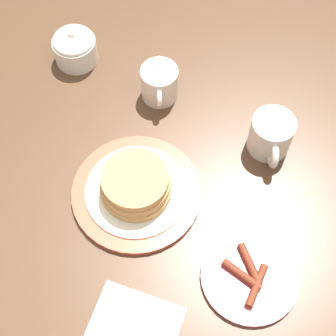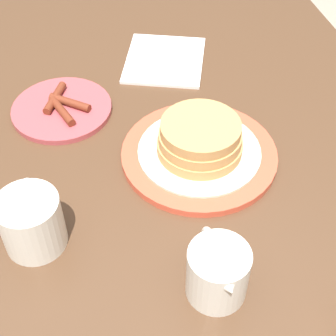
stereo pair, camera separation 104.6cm
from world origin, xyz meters
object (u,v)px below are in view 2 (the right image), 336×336
Objects in this scene: coffee_mug at (31,220)px; creamer_pitcher at (218,272)px; side_plate_bacon at (62,108)px; napkin at (165,60)px; pancake_plate at (200,146)px.

creamer_pitcher is (-0.13, -0.22, -0.00)m from coffee_mug.
creamer_pitcher is at bearing -158.56° from side_plate_bacon.
napkin is at bearing -62.80° from side_plate_bacon.
coffee_mug is at bearing 144.49° from napkin.
creamer_pitcher is at bearing 174.22° from napkin.
side_plate_bacon is 0.84× the size of napkin.
pancake_plate is 1.20× the size of napkin.
coffee_mug is at bearing 58.54° from creamer_pitcher.
creamer_pitcher is 0.52m from napkin.
napkin is (0.38, -0.27, -0.04)m from coffee_mug.
creamer_pitcher reaches higher than pancake_plate.
pancake_plate is 1.42× the size of side_plate_bacon.
coffee_mug reaches higher than side_plate_bacon.
side_plate_bacon is 0.24m from napkin.
coffee_mug is 0.47m from napkin.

